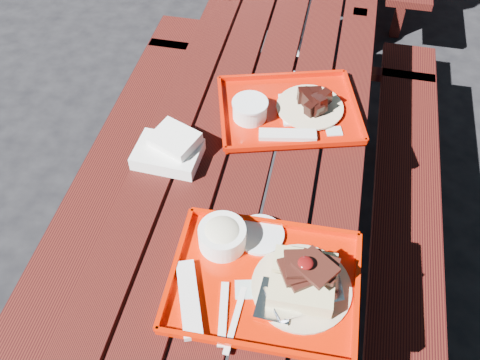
{
  "coord_description": "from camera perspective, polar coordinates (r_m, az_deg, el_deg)",
  "views": [
    {
      "loc": [
        0.22,
        -1.17,
        2.04
      ],
      "look_at": [
        0.0,
        -0.15,
        0.82
      ],
      "focal_mm": 40.0,
      "sensor_mm": 36.0,
      "label": 1
    }
  ],
  "objects": [
    {
      "name": "ground",
      "position": [
        2.36,
        0.77,
        -10.23
      ],
      "size": [
        60.0,
        60.0,
        0.0
      ],
      "primitive_type": "plane",
      "color": "black",
      "rests_on": "ground"
    },
    {
      "name": "picnic_table_near",
      "position": [
        1.9,
        0.94,
        -1.71
      ],
      "size": [
        1.41,
        2.4,
        0.75
      ],
      "color": "#43140C",
      "rests_on": "ground"
    },
    {
      "name": "near_tray",
      "position": [
        1.46,
        2.74,
        -9.49
      ],
      "size": [
        0.52,
        0.44,
        0.16
      ],
      "color": "red",
      "rests_on": "picnic_table_near"
    },
    {
      "name": "far_tray",
      "position": [
        1.9,
        5.01,
        7.5
      ],
      "size": [
        0.57,
        0.5,
        0.08
      ],
      "color": "#C11402",
      "rests_on": "picnic_table_near"
    },
    {
      "name": "white_cloth",
      "position": [
        1.75,
        -7.49,
        3.2
      ],
      "size": [
        0.22,
        0.19,
        0.09
      ],
      "color": "white",
      "rests_on": "picnic_table_near"
    }
  ]
}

